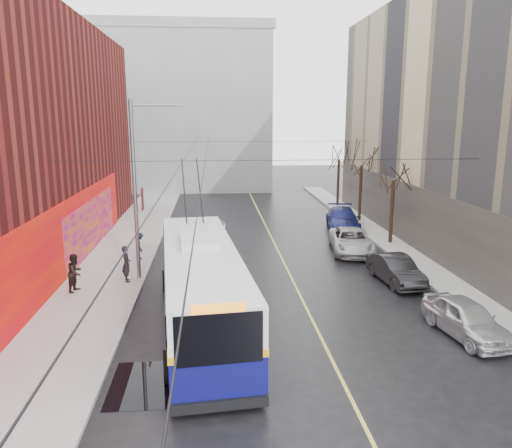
{
  "coord_description": "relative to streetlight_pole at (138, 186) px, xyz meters",
  "views": [
    {
      "loc": [
        -2.46,
        -14.7,
        8.19
      ],
      "look_at": [
        -0.45,
        8.48,
        3.16
      ],
      "focal_mm": 35.0,
      "sensor_mm": 36.0,
      "label": 1
    }
  ],
  "objects": [
    {
      "name": "parked_car_d",
      "position": [
        13.14,
        10.5,
        -4.05
      ],
      "size": [
        3.06,
        5.76,
        1.59
      ],
      "primitive_type": "imported",
      "rotation": [
        0.0,
        0.0,
        -0.16
      ],
      "color": "navy",
      "rests_on": "ground"
    },
    {
      "name": "puddle",
      "position": [
        1.57,
        -10.29,
        -4.84
      ],
      "size": [
        2.39,
        2.92,
        0.01
      ],
      "primitive_type": "cube",
      "color": "black",
      "rests_on": "ground"
    },
    {
      "name": "parked_car_a",
      "position": [
        13.14,
        -7.79,
        -4.13
      ],
      "size": [
        2.25,
        4.38,
        1.43
      ],
      "primitive_type": "imported",
      "rotation": [
        0.0,
        0.0,
        0.14
      ],
      "color": "silver",
      "rests_on": "ground"
    },
    {
      "name": "tree_far",
      "position": [
        15.14,
        20.0,
        0.3
      ],
      "size": [
        3.2,
        3.2,
        6.57
      ],
      "color": "black",
      "rests_on": "ground"
    },
    {
      "name": "tree_near",
      "position": [
        15.14,
        6.0,
        0.13
      ],
      "size": [
        3.2,
        3.2,
        6.4
      ],
      "color": "black",
      "rests_on": "ground"
    },
    {
      "name": "pigeons_flying",
      "position": [
        4.17,
        0.6,
        2.34
      ],
      "size": [
        1.91,
        3.17,
        1.07
      ],
      "color": "slate"
    },
    {
      "name": "parked_car_c",
      "position": [
        12.07,
        4.34,
        -4.13
      ],
      "size": [
        3.05,
        5.43,
        1.43
      ],
      "primitive_type": "imported",
      "rotation": [
        0.0,
        0.0,
        -0.13
      ],
      "color": "#BABBBD",
      "rests_on": "ground"
    },
    {
      "name": "ground",
      "position": [
        6.14,
        -10.0,
        -4.85
      ],
      "size": [
        140.0,
        140.0,
        0.0
      ],
      "primitive_type": "plane",
      "color": "black",
      "rests_on": "ground"
    },
    {
      "name": "trolleybus",
      "position": [
        3.14,
        -5.91,
        -3.14
      ],
      "size": [
        4.0,
        13.11,
        6.13
      ],
      "rotation": [
        0.0,
        0.0,
        0.1
      ],
      "color": "#0A0A51",
      "rests_on": "ground"
    },
    {
      "name": "streetlight_pole",
      "position": [
        0.0,
        0.0,
        0.0
      ],
      "size": [
        2.65,
        0.6,
        9.0
      ],
      "color": "slate",
      "rests_on": "ground"
    },
    {
      "name": "parked_car_b",
      "position": [
        12.71,
        -1.52,
        -4.16
      ],
      "size": [
        1.87,
        4.31,
        1.38
      ],
      "primitive_type": "imported",
      "rotation": [
        0.0,
        0.0,
        0.1
      ],
      "color": "black",
      "rests_on": "ground"
    },
    {
      "name": "tree_mid",
      "position": [
        15.14,
        13.0,
        0.41
      ],
      "size": [
        3.2,
        3.2,
        6.68
      ],
      "color": "black",
      "rests_on": "ground"
    },
    {
      "name": "pedestrian_b",
      "position": [
        -2.81,
        -1.78,
        -3.8
      ],
      "size": [
        0.91,
        1.03,
        1.79
      ],
      "primitive_type": "imported",
      "rotation": [
        0.0,
        0.0,
        1.27
      ],
      "color": "black",
      "rests_on": "sidewalk_left"
    },
    {
      "name": "building_far",
      "position": [
        0.14,
        34.99,
        4.17
      ],
      "size": [
        20.5,
        12.1,
        18.0
      ],
      "color": "gray",
      "rests_on": "ground"
    },
    {
      "name": "pedestrian_a",
      "position": [
        -0.67,
        -0.57,
        -3.78
      ],
      "size": [
        0.64,
        0.78,
        1.83
      ],
      "primitive_type": "imported",
      "rotation": [
        0.0,
        0.0,
        1.92
      ],
      "color": "black",
      "rests_on": "sidewalk_left"
    },
    {
      "name": "sidewalk_left",
      "position": [
        -1.86,
        2.0,
        -4.77
      ],
      "size": [
        4.0,
        60.0,
        0.15
      ],
      "primitive_type": "cube",
      "color": "gray",
      "rests_on": "ground"
    },
    {
      "name": "sidewalk_right",
      "position": [
        15.14,
        2.0,
        -4.77
      ],
      "size": [
        2.0,
        60.0,
        0.15
      ],
      "primitive_type": "cube",
      "color": "gray",
      "rests_on": "ground"
    },
    {
      "name": "following_car",
      "position": [
        3.52,
        8.16,
        -4.16
      ],
      "size": [
        2.22,
        4.25,
        1.38
      ],
      "primitive_type": "imported",
      "rotation": [
        0.0,
        0.0,
        -0.15
      ],
      "color": "silver",
      "rests_on": "ground"
    },
    {
      "name": "catenary_wires",
      "position": [
        3.6,
        4.77,
        1.4
      ],
      "size": [
        18.0,
        60.0,
        0.22
      ],
      "color": "black"
    },
    {
      "name": "lane_line",
      "position": [
        7.64,
        4.0,
        -4.84
      ],
      "size": [
        0.12,
        50.0,
        0.01
      ],
      "primitive_type": "cube",
      "color": "#BFB74C",
      "rests_on": "ground"
    },
    {
      "name": "pedestrian_c",
      "position": [
        -0.61,
        3.5,
        -3.92
      ],
      "size": [
        0.85,
        1.12,
        1.55
      ],
      "primitive_type": "imported",
      "rotation": [
        0.0,
        0.0,
        1.88
      ],
      "color": "black",
      "rests_on": "sidewalk_left"
    }
  ]
}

